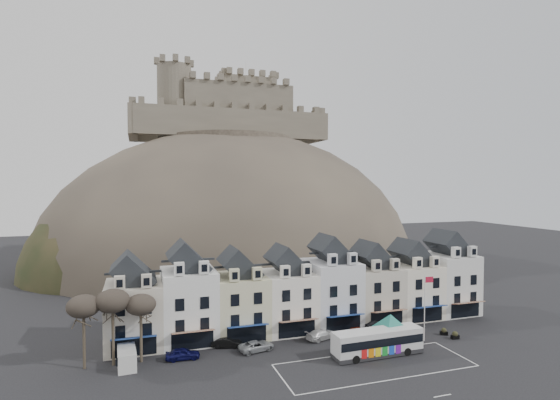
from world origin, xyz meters
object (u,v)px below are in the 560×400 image
(car_black, at_px, (227,343))
(car_silver, at_px, (257,346))
(car_white, at_px, (322,334))
(bus, at_px, (378,341))
(red_buoy, at_px, (410,334))
(car_navy, at_px, (183,354))
(car_charcoal, at_px, (377,325))
(bus_shelter, at_px, (391,322))
(white_van, at_px, (127,358))
(car_maroon, at_px, (359,331))
(flagpole, at_px, (425,303))

(car_black, bearing_deg, car_silver, -107.89)
(car_white, bearing_deg, bus, -167.20)
(car_white, bearing_deg, red_buoy, -131.19)
(red_buoy, relative_size, car_navy, 0.54)
(car_navy, bearing_deg, car_black, -66.84)
(car_charcoal, bearing_deg, car_silver, 91.91)
(bus_shelter, relative_size, car_black, 1.82)
(white_van, distance_m, car_white, 24.19)
(bus_shelter, relative_size, white_van, 1.49)
(car_navy, xyz_separation_m, car_silver, (8.84, -0.18, -0.06))
(bus_shelter, bearing_deg, car_white, 134.62)
(car_navy, bearing_deg, white_van, 93.58)
(white_van, xyz_separation_m, car_charcoal, (33.19, 2.29, -0.38))
(white_van, relative_size, car_navy, 1.15)
(car_silver, xyz_separation_m, car_charcoal, (18.21, 2.39, 0.02))
(car_maroon, bearing_deg, car_navy, 86.71)
(car_silver, relative_size, car_charcoal, 1.14)
(white_van, relative_size, car_charcoal, 1.18)
(car_black, distance_m, car_silver, 3.94)
(car_white, relative_size, car_maroon, 1.22)
(bus, height_order, flagpole, flagpole)
(bus_shelter, height_order, car_white, bus_shelter)
(bus_shelter, relative_size, car_maroon, 1.83)
(car_silver, bearing_deg, car_charcoal, -95.46)
(car_navy, bearing_deg, bus_shelter, -97.83)
(red_buoy, xyz_separation_m, white_van, (-34.56, 3.52, -0.07))
(car_charcoal, bearing_deg, car_black, 84.79)
(flagpole, height_order, car_black, flagpole)
(car_white, relative_size, car_charcoal, 1.18)
(car_navy, relative_size, car_black, 1.06)
(bus_shelter, height_order, flagpole, flagpole)
(car_black, bearing_deg, bus, -99.26)
(car_navy, bearing_deg, car_charcoal, -82.49)
(bus, relative_size, bus_shelter, 1.65)
(red_buoy, height_order, car_silver, red_buoy)
(red_buoy, distance_m, car_black, 23.52)
(car_silver, bearing_deg, bus, -126.88)
(white_van, height_order, car_silver, white_van)
(car_navy, distance_m, car_black, 5.97)
(bus, distance_m, red_buoy, 6.80)
(car_black, relative_size, car_white, 0.83)
(red_buoy, distance_m, car_charcoal, 5.99)
(white_van, height_order, car_black, white_van)
(red_buoy, distance_m, car_silver, 19.89)
(red_buoy, bearing_deg, car_silver, 170.10)
(white_van, xyz_separation_m, car_silver, (14.98, -0.10, -0.40))
(bus_shelter, height_order, car_black, bus_shelter)
(bus, distance_m, flagpole, 9.34)
(car_black, bearing_deg, car_maroon, -77.88)
(car_silver, bearing_deg, car_white, -95.50)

